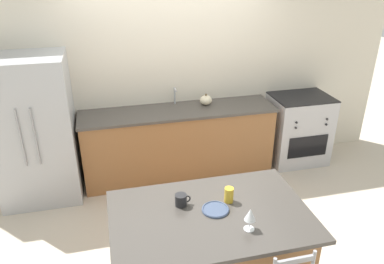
# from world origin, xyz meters

# --- Properties ---
(ground_plane) EXTENTS (18.00, 18.00, 0.00)m
(ground_plane) POSITION_xyz_m (0.00, 0.00, 0.00)
(ground_plane) COLOR beige
(wall_back) EXTENTS (6.00, 0.07, 2.70)m
(wall_back) POSITION_xyz_m (0.00, 0.66, 1.35)
(wall_back) COLOR beige
(wall_back) RESTS_ON ground_plane
(back_counter) EXTENTS (2.47, 0.64, 0.93)m
(back_counter) POSITION_xyz_m (0.00, 0.36, 0.47)
(back_counter) COLOR #936038
(back_counter) RESTS_ON ground_plane
(sink_faucet) EXTENTS (0.02, 0.13, 0.22)m
(sink_faucet) POSITION_xyz_m (0.00, 0.55, 1.07)
(sink_faucet) COLOR #ADAFB5
(sink_faucet) RESTS_ON back_counter
(kitchen_island) EXTENTS (1.53, 0.99, 0.90)m
(kitchen_island) POSITION_xyz_m (-0.18, -1.72, 0.46)
(kitchen_island) COLOR #936038
(kitchen_island) RESTS_ON ground_plane
(refrigerator) EXTENTS (0.89, 0.76, 1.73)m
(refrigerator) POSITION_xyz_m (-1.71, 0.27, 0.87)
(refrigerator) COLOR #ADAFB5
(refrigerator) RESTS_ON ground_plane
(oven_range) EXTENTS (0.79, 0.64, 0.97)m
(oven_range) POSITION_xyz_m (1.70, 0.33, 0.48)
(oven_range) COLOR #B7B7BC
(oven_range) RESTS_ON ground_plane
(dinner_plate) EXTENTS (0.21, 0.21, 0.02)m
(dinner_plate) POSITION_xyz_m (-0.13, -1.69, 0.91)
(dinner_plate) COLOR #425170
(dinner_plate) RESTS_ON kitchen_island
(wine_glass) EXTENTS (0.08, 0.08, 0.18)m
(wine_glass) POSITION_xyz_m (0.04, -1.96, 1.03)
(wine_glass) COLOR white
(wine_glass) RESTS_ON kitchen_island
(coffee_mug) EXTENTS (0.13, 0.09, 0.10)m
(coffee_mug) POSITION_xyz_m (-0.37, -1.56, 0.95)
(coffee_mug) COLOR #232326
(coffee_mug) RESTS_ON kitchen_island
(tumbler_cup) EXTENTS (0.07, 0.07, 0.13)m
(tumbler_cup) POSITION_xyz_m (0.01, -1.60, 0.97)
(tumbler_cup) COLOR gold
(tumbler_cup) RESTS_ON kitchen_island
(pumpkin_decoration) EXTENTS (0.16, 0.16, 0.15)m
(pumpkin_decoration) POSITION_xyz_m (0.38, 0.43, 0.99)
(pumpkin_decoration) COLOR beige
(pumpkin_decoration) RESTS_ON back_counter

